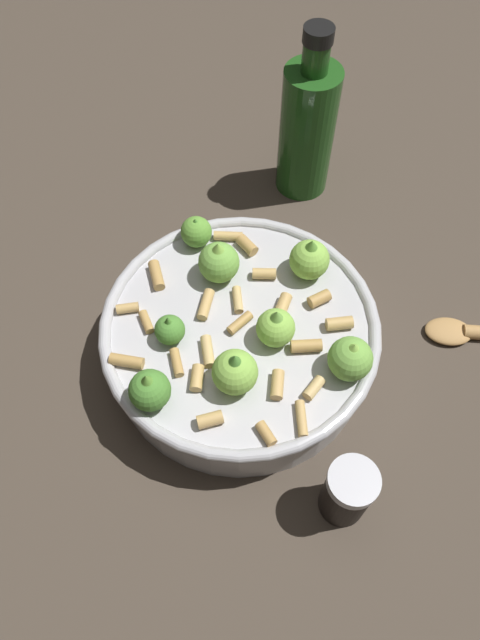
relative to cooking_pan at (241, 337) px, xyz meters
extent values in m
plane|color=#42382D|center=(0.00, 0.00, -0.04)|extent=(2.40, 2.40, 0.00)
cylinder|color=#B7B7BC|center=(0.00, 0.00, -0.01)|extent=(0.27, 0.27, 0.06)
torus|color=#B7B7BC|center=(0.00, 0.00, 0.02)|extent=(0.28, 0.28, 0.01)
sphere|color=#8CC64C|center=(0.06, 0.02, 0.04)|extent=(0.04, 0.04, 0.04)
cone|color=#4C8933|center=(0.06, 0.02, 0.07)|extent=(0.02, 0.02, 0.02)
sphere|color=#8CC64C|center=(-0.09, 0.04, 0.04)|extent=(0.04, 0.04, 0.04)
cone|color=#609E38|center=(-0.09, 0.04, 0.06)|extent=(0.02, 0.02, 0.02)
sphere|color=#75B247|center=(0.01, 0.11, 0.04)|extent=(0.04, 0.04, 0.04)
cone|color=#8CC64C|center=(0.01, 0.11, 0.06)|extent=(0.02, 0.02, 0.01)
sphere|color=#8CC64C|center=(0.00, 0.04, 0.04)|extent=(0.04, 0.04, 0.04)
cone|color=#75B247|center=(0.00, 0.04, 0.06)|extent=(0.02, 0.02, 0.02)
sphere|color=#609E38|center=(-0.08, -0.09, 0.04)|extent=(0.03, 0.03, 0.03)
cone|color=#4C8933|center=(-0.08, -0.09, 0.05)|extent=(0.01, 0.01, 0.01)
sphere|color=#75B247|center=(-0.05, -0.05, 0.04)|extent=(0.04, 0.04, 0.04)
cone|color=#8CC64C|center=(-0.05, -0.05, 0.07)|extent=(0.02, 0.02, 0.02)
sphere|color=#4C8933|center=(0.04, -0.06, 0.04)|extent=(0.03, 0.03, 0.03)
cone|color=#4C8933|center=(0.04, -0.06, 0.05)|extent=(0.01, 0.01, 0.01)
sphere|color=#4C8933|center=(0.11, -0.04, 0.04)|extent=(0.04, 0.04, 0.04)
cone|color=#609E38|center=(0.11, -0.04, 0.06)|extent=(0.02, 0.02, 0.02)
cylinder|color=tan|center=(0.00, 0.07, 0.03)|extent=(0.02, 0.03, 0.01)
cylinder|color=tan|center=(0.07, -0.01, 0.03)|extent=(0.03, 0.02, 0.01)
cylinder|color=tan|center=(-0.03, 0.03, 0.03)|extent=(0.03, 0.01, 0.01)
cylinder|color=tan|center=(-0.09, -0.03, 0.03)|extent=(0.02, 0.03, 0.01)
cylinder|color=tan|center=(0.05, 0.06, 0.03)|extent=(0.03, 0.02, 0.01)
cylinder|color=tan|center=(-0.02, -0.10, 0.03)|extent=(0.03, 0.03, 0.01)
cylinder|color=tan|center=(0.04, -0.02, 0.03)|extent=(0.03, 0.03, 0.01)
cylinder|color=tan|center=(0.06, -0.04, 0.03)|extent=(0.03, 0.02, 0.01)
cylinder|color=tan|center=(-0.02, -0.01, 0.03)|extent=(0.03, 0.02, 0.01)
cylinder|color=tan|center=(-0.07, 0.00, 0.03)|extent=(0.02, 0.03, 0.01)
cylinder|color=tan|center=(0.03, -0.11, 0.03)|extent=(0.02, 0.02, 0.01)
cylinder|color=tan|center=(0.04, 0.09, 0.03)|extent=(0.03, 0.02, 0.01)
cylinder|color=tan|center=(0.04, -0.09, 0.03)|extent=(0.02, 0.02, 0.01)
cylinder|color=tan|center=(0.07, 0.09, 0.03)|extent=(0.03, 0.02, 0.01)
cylinder|color=tan|center=(-0.01, -0.04, 0.03)|extent=(0.03, 0.02, 0.01)
cylinder|color=tan|center=(0.10, 0.07, 0.03)|extent=(0.02, 0.02, 0.01)
cylinder|color=tan|center=(-0.06, 0.06, 0.03)|extent=(0.03, 0.02, 0.01)
cylinder|color=tan|center=(0.11, 0.01, 0.03)|extent=(0.02, 0.03, 0.01)
cylinder|color=tan|center=(-0.04, 0.09, 0.03)|extent=(0.02, 0.03, 0.01)
cylinder|color=tan|center=(0.00, 0.00, 0.03)|extent=(0.03, 0.02, 0.01)
cylinder|color=tan|center=(0.08, -0.08, 0.03)|extent=(0.02, 0.03, 0.01)
cylinder|color=tan|center=(-0.10, -0.06, 0.03)|extent=(0.02, 0.03, 0.01)
cylinder|color=black|center=(0.11, 0.15, -0.01)|extent=(0.04, 0.04, 0.07)
cylinder|color=silver|center=(0.11, 0.15, 0.03)|extent=(0.05, 0.05, 0.01)
cylinder|color=#1E4C19|center=(-0.27, -0.03, 0.04)|extent=(0.07, 0.07, 0.17)
cylinder|color=#1E4C19|center=(-0.27, -0.03, 0.14)|extent=(0.03, 0.03, 0.04)
cylinder|color=black|center=(-0.27, -0.03, 0.17)|extent=(0.03, 0.03, 0.02)
ellipsoid|color=#B2844C|center=(-0.12, 0.20, -0.04)|extent=(0.05, 0.06, 0.01)
camera|label=1|loc=(0.28, 0.12, 0.52)|focal=32.82mm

